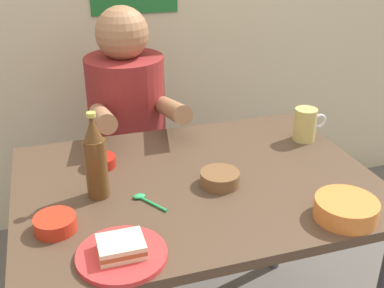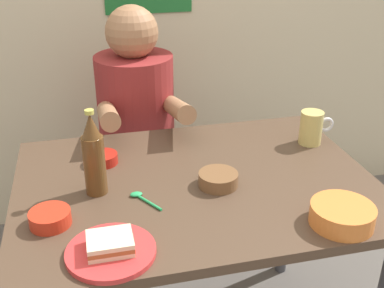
{
  "view_description": "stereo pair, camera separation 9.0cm",
  "coord_description": "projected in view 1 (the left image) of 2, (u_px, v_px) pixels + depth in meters",
  "views": [
    {
      "loc": [
        -0.39,
        -1.21,
        1.48
      ],
      "look_at": [
        0.0,
        0.05,
        0.84
      ],
      "focal_mm": 44.3,
      "sensor_mm": 36.0,
      "label": 1
    },
    {
      "loc": [
        -0.31,
        -1.23,
        1.48
      ],
      "look_at": [
        0.0,
        0.05,
        0.84
      ],
      "focal_mm": 44.3,
      "sensor_mm": 36.0,
      "label": 2
    }
  ],
  "objects": [
    {
      "name": "beer_bottle",
      "position": [
        96.0,
        160.0,
        1.33
      ],
      "size": [
        0.06,
        0.06,
        0.26
      ],
      "color": "#593819",
      "rests_on": "dining_table"
    },
    {
      "name": "spoon",
      "position": [
        145.0,
        199.0,
        1.36
      ],
      "size": [
        0.08,
        0.11,
        0.01
      ],
      "color": "#26A559",
      "rests_on": "dining_table"
    },
    {
      "name": "soup_bowl_orange",
      "position": [
        346.0,
        208.0,
        1.27
      ],
      "size": [
        0.17,
        0.17,
        0.05
      ],
      "color": "orange",
      "rests_on": "dining_table"
    },
    {
      "name": "person_seated",
      "position": [
        127.0,
        106.0,
        1.96
      ],
      "size": [
        0.33,
        0.56,
        0.72
      ],
      "color": "maroon",
      "rests_on": "stool"
    },
    {
      "name": "condiment_bowl_brown",
      "position": [
        220.0,
        178.0,
        1.43
      ],
      "size": [
        0.12,
        0.12,
        0.04
      ],
      "color": "brown",
      "rests_on": "dining_table"
    },
    {
      "name": "plate_orange",
      "position": [
        122.0,
        255.0,
        1.13
      ],
      "size": [
        0.22,
        0.22,
        0.01
      ],
      "primitive_type": "cylinder",
      "color": "red",
      "rests_on": "dining_table"
    },
    {
      "name": "stool",
      "position": [
        132.0,
        191.0,
        2.15
      ],
      "size": [
        0.34,
        0.34,
        0.45
      ],
      "color": "#4C4C51",
      "rests_on": "ground"
    },
    {
      "name": "dining_table",
      "position": [
        197.0,
        205.0,
        1.51
      ],
      "size": [
        1.1,
        0.8,
        0.74
      ],
      "color": "#4C3828",
      "rests_on": "ground"
    },
    {
      "name": "sambal_bowl_red",
      "position": [
        101.0,
        161.0,
        1.54
      ],
      "size": [
        0.1,
        0.1,
        0.03
      ],
      "color": "#B21E14",
      "rests_on": "dining_table"
    },
    {
      "name": "beer_mug",
      "position": [
        306.0,
        124.0,
        1.7
      ],
      "size": [
        0.13,
        0.08,
        0.12
      ],
      "color": "#D1BC66",
      "rests_on": "dining_table"
    },
    {
      "name": "sandwich",
      "position": [
        121.0,
        247.0,
        1.12
      ],
      "size": [
        0.11,
        0.09,
        0.04
      ],
      "color": "beige",
      "rests_on": "plate_orange"
    },
    {
      "name": "sauce_bowl_chili",
      "position": [
        55.0,
        223.0,
        1.23
      ],
      "size": [
        0.11,
        0.11,
        0.04
      ],
      "color": "red",
      "rests_on": "dining_table"
    }
  ]
}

